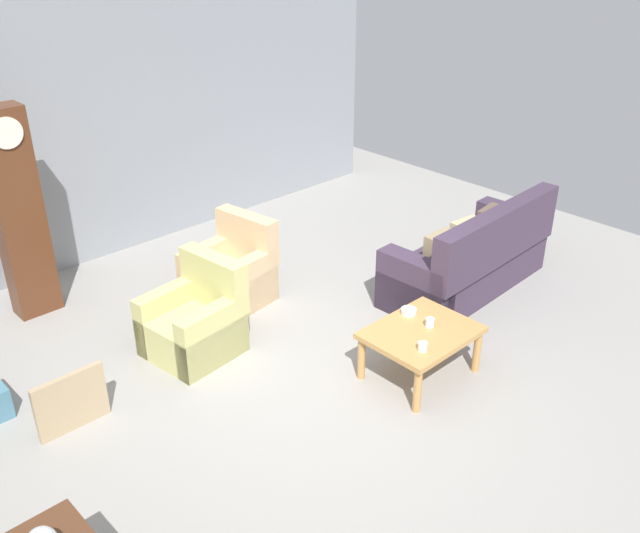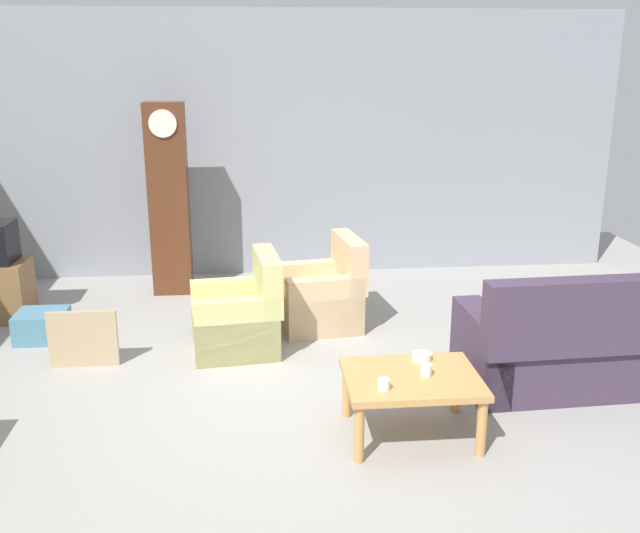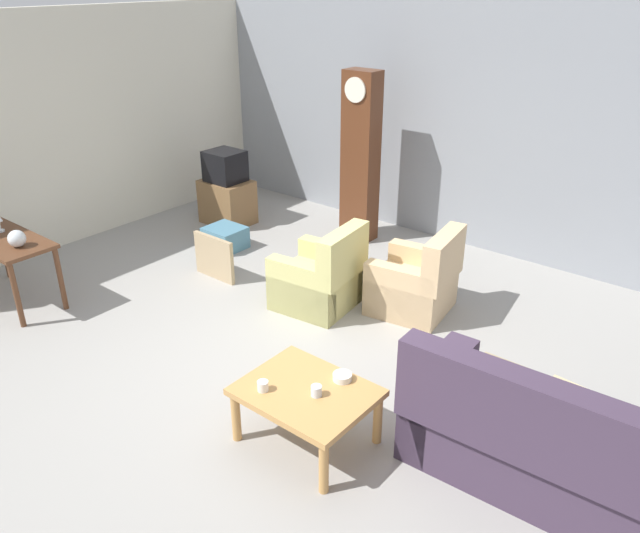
{
  "view_description": "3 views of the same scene",
  "coord_description": "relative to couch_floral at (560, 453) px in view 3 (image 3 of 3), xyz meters",
  "views": [
    {
      "loc": [
        -3.5,
        -3.87,
        3.82
      ],
      "look_at": [
        0.3,
        0.15,
        0.95
      ],
      "focal_mm": 39.15,
      "sensor_mm": 36.0,
      "label": 1
    },
    {
      "loc": [
        -0.34,
        -5.28,
        2.66
      ],
      "look_at": [
        0.2,
        0.53,
        0.94
      ],
      "focal_mm": 40.29,
      "sensor_mm": 36.0,
      "label": 2
    },
    {
      "loc": [
        3.17,
        -3.52,
        3.25
      ],
      "look_at": [
        0.18,
        0.18,
        0.98
      ],
      "focal_mm": 34.92,
      "sensor_mm": 36.0,
      "label": 3
    }
  ],
  "objects": [
    {
      "name": "bowl_white_stacked",
      "position": [
        -1.52,
        -0.39,
        0.14
      ],
      "size": [
        0.15,
        0.15,
        0.05
      ],
      "primitive_type": "cylinder",
      "color": "white",
      "rests_on": "coffee_table_wood"
    },
    {
      "name": "tv_crt",
      "position": [
        -5.46,
        2.14,
        0.47
      ],
      "size": [
        0.48,
        0.44,
        0.42
      ],
      "primitive_type": "cube",
      "color": "black",
      "rests_on": "tv_stand_cabinet"
    },
    {
      "name": "storage_box_blue",
      "position": [
        -4.83,
        1.49,
        -0.21
      ],
      "size": [
        0.47,
        0.43,
        0.28
      ],
      "primitive_type": "cube",
      "color": "teal",
      "rests_on": "ground_plane"
    },
    {
      "name": "cup_blue_rimmed",
      "position": [
        -1.55,
        -0.66,
        0.16
      ],
      "size": [
        0.08,
        0.08,
        0.08
      ],
      "primitive_type": "cylinder",
      "color": "silver",
      "rests_on": "coffee_table_wood"
    },
    {
      "name": "console_table_dark",
      "position": [
        -5.57,
        -0.93,
        0.28
      ],
      "size": [
        1.3,
        0.56,
        0.74
      ],
      "color": "#56331E",
      "rests_on": "ground_plane"
    },
    {
      "name": "framed_picture_leaning",
      "position": [
        -4.28,
        0.81,
        -0.1
      ],
      "size": [
        0.6,
        0.05,
        0.51
      ],
      "primitive_type": "cube",
      "color": "tan",
      "rests_on": "ground_plane"
    },
    {
      "name": "grandfather_clock",
      "position": [
        -3.7,
        2.86,
        0.74
      ],
      "size": [
        0.44,
        0.3,
        2.18
      ],
      "color": "#562D19",
      "rests_on": "ground_plane"
    },
    {
      "name": "couch_floral",
      "position": [
        0.0,
        0.0,
        0.0
      ],
      "size": [
        2.14,
        0.97,
        1.04
      ],
      "color": "#423347",
      "rests_on": "ground_plane"
    },
    {
      "name": "tv_stand_cabinet",
      "position": [
        -5.46,
        2.14,
        -0.05
      ],
      "size": [
        0.68,
        0.52,
        0.62
      ],
      "primitive_type": "cube",
      "color": "brown",
      "rests_on": "ground_plane"
    },
    {
      "name": "glass_dome_cloche",
      "position": [
        -5.19,
        -0.94,
        0.47
      ],
      "size": [
        0.18,
        0.18,
        0.18
      ],
      "primitive_type": "sphere",
      "color": "silver",
      "rests_on": "console_table_dark"
    },
    {
      "name": "armchair_olive_near",
      "position": [
        -2.91,
        1.06,
        -0.05
      ],
      "size": [
        0.87,
        0.85,
        0.92
      ],
      "color": "#CCC67A",
      "rests_on": "ground_plane"
    },
    {
      "name": "ground_plane",
      "position": [
        -2.4,
        0.03,
        -0.36
      ],
      "size": [
        10.4,
        10.4,
        0.0
      ],
      "primitive_type": "plane",
      "color": "#999691"
    },
    {
      "name": "armchair_olive_far",
      "position": [
        -2.07,
        1.61,
        -0.05
      ],
      "size": [
        0.89,
        0.87,
        0.92
      ],
      "color": "#DBB686",
      "rests_on": "ground_plane"
    },
    {
      "name": "garage_door_wall",
      "position": [
        -2.4,
        3.63,
        1.24
      ],
      "size": [
        8.4,
        0.16,
        3.2
      ],
      "primitive_type": "cube",
      "color": "gray",
      "rests_on": "ground_plane"
    },
    {
      "name": "cup_white_porcelain",
      "position": [
        -1.9,
        -0.86,
        0.15
      ],
      "size": [
        0.08,
        0.08,
        0.08
      ],
      "primitive_type": "cylinder",
      "color": "white",
      "rests_on": "coffee_table_wood"
    },
    {
      "name": "pegboard_wall_left",
      "position": [
        -6.6,
        0.43,
        1.08
      ],
      "size": [
        0.12,
        6.4,
        2.88
      ],
      "primitive_type": "cube",
      "color": "silver",
      "rests_on": "ground_plane"
    },
    {
      "name": "coffee_table_wood",
      "position": [
        -1.66,
        -0.65,
        0.05
      ],
      "size": [
        0.96,
        0.76,
        0.47
      ],
      "color": "tan",
      "rests_on": "ground_plane"
    }
  ]
}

